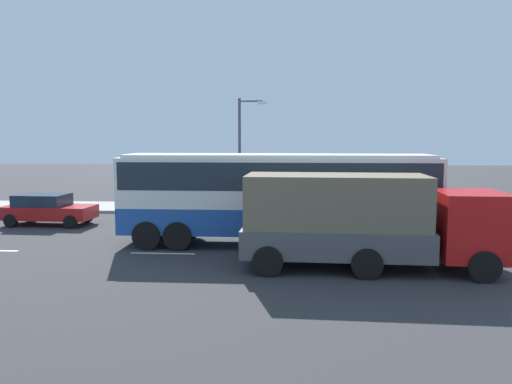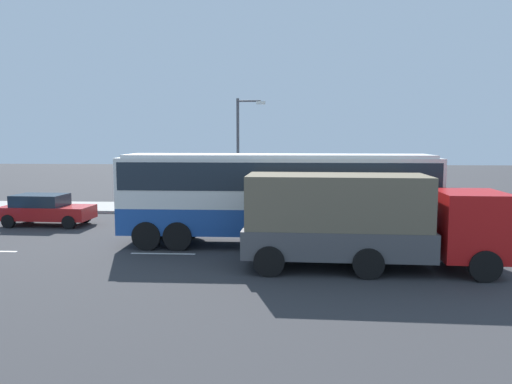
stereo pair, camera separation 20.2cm
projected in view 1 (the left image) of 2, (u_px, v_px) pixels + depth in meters
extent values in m
plane|color=#333335|center=(231.00, 243.00, 20.25)|extent=(120.00, 120.00, 0.00)
cube|color=gray|center=(250.00, 208.00, 29.76)|extent=(80.00, 4.00, 0.15)
cube|color=white|center=(163.00, 253.00, 18.49)|extent=(2.40, 0.16, 0.01)
cube|color=white|center=(314.00, 256.00, 18.11)|extent=(2.40, 0.16, 0.01)
cube|color=white|center=(432.00, 258.00, 17.81)|extent=(2.40, 0.16, 0.01)
cube|color=#1E4C9E|center=(277.00, 219.00, 19.79)|extent=(12.30, 2.47, 1.03)
cube|color=white|center=(277.00, 182.00, 19.63)|extent=(12.30, 2.47, 1.92)
cube|color=#1E2833|center=(277.00, 175.00, 19.59)|extent=(12.06, 2.50, 1.06)
cube|color=#1E2833|center=(436.00, 180.00, 19.16)|extent=(0.13, 2.22, 1.54)
cube|color=white|center=(277.00, 156.00, 19.51)|extent=(11.81, 2.32, 0.12)
cylinder|color=black|center=(388.00, 228.00, 20.65)|extent=(1.10, 0.31, 1.10)
cylinder|color=black|center=(400.00, 239.00, 18.36)|extent=(1.10, 0.31, 1.10)
cylinder|color=black|center=(190.00, 225.00, 21.26)|extent=(1.10, 0.31, 1.10)
cylinder|color=black|center=(178.00, 236.00, 18.97)|extent=(1.10, 0.31, 1.10)
cylinder|color=black|center=(163.00, 225.00, 21.35)|extent=(1.10, 0.31, 1.10)
cylinder|color=black|center=(147.00, 236.00, 19.06)|extent=(1.10, 0.31, 1.10)
cube|color=red|center=(469.00, 225.00, 15.80)|extent=(2.09, 2.53, 2.09)
cube|color=#4C4C4F|center=(335.00, 240.00, 16.30)|extent=(6.09, 2.67, 0.90)
cube|color=#6B604C|center=(336.00, 201.00, 16.16)|extent=(5.84, 2.56, 1.70)
cylinder|color=black|center=(460.00, 249.00, 17.07)|extent=(0.97, 0.31, 0.96)
cylinder|color=black|center=(484.00, 267.00, 14.73)|extent=(0.97, 0.31, 0.96)
cylinder|color=black|center=(359.00, 247.00, 17.42)|extent=(0.97, 0.31, 0.96)
cylinder|color=black|center=(367.00, 264.00, 15.09)|extent=(0.97, 0.31, 0.96)
cylinder|color=black|center=(273.00, 245.00, 17.74)|extent=(0.97, 0.31, 0.96)
cylinder|color=black|center=(268.00, 261.00, 15.40)|extent=(0.97, 0.31, 0.96)
cube|color=#B21919|center=(50.00, 212.00, 24.49)|extent=(4.37, 1.98, 0.64)
cube|color=#1E2833|center=(42.00, 200.00, 24.47)|extent=(2.43, 1.76, 0.56)
cylinder|color=black|center=(87.00, 216.00, 25.22)|extent=(0.65, 0.22, 0.64)
cylinder|color=black|center=(71.00, 222.00, 23.51)|extent=(0.65, 0.22, 0.64)
cylinder|color=black|center=(31.00, 215.00, 25.55)|extent=(0.65, 0.22, 0.64)
cylinder|color=black|center=(11.00, 221.00, 23.83)|extent=(0.65, 0.22, 0.64)
cylinder|color=#38334C|center=(284.00, 202.00, 28.66)|extent=(0.14, 0.14, 0.85)
cylinder|color=#38334C|center=(286.00, 203.00, 28.59)|extent=(0.14, 0.14, 0.85)
cylinder|color=#338C4C|center=(285.00, 190.00, 28.55)|extent=(0.32, 0.32, 0.64)
sphere|color=brown|center=(285.00, 182.00, 28.50)|extent=(0.23, 0.23, 0.23)
cylinder|color=brown|center=(350.00, 204.00, 27.88)|extent=(0.14, 0.14, 0.84)
cylinder|color=brown|center=(351.00, 205.00, 27.72)|extent=(0.14, 0.14, 0.84)
cylinder|color=#338C4C|center=(351.00, 191.00, 27.72)|extent=(0.32, 0.32, 0.63)
sphere|color=brown|center=(351.00, 184.00, 27.68)|extent=(0.23, 0.23, 0.23)
cylinder|color=#47474C|center=(240.00, 155.00, 27.91)|extent=(0.16, 0.16, 6.29)
cylinder|color=#47474C|center=(251.00, 101.00, 27.54)|extent=(1.28, 0.10, 0.10)
cube|color=silver|center=(263.00, 103.00, 27.51)|extent=(0.50, 0.24, 0.16)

